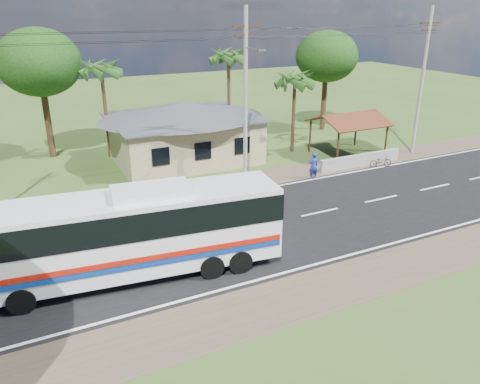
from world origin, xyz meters
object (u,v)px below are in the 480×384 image
object	(u,v)px
coach_bus	(128,229)
motorcycle	(381,161)
waiting_shed	(349,120)
person	(313,166)

from	to	relation	value
coach_bus	motorcycle	xyz separation A→B (m)	(19.90, 6.78, -1.85)
waiting_shed	motorcycle	xyz separation A→B (m)	(0.16, -3.74, -2.28)
waiting_shed	coach_bus	bearing A→B (deg)	-151.96
waiting_shed	coach_bus	xyz separation A→B (m)	(-19.74, -10.51, -0.43)
motorcycle	person	world-z (taller)	person
waiting_shed	coach_bus	world-z (taller)	coach_bus
motorcycle	person	size ratio (longest dim) A/B	0.91
waiting_shed	coach_bus	size ratio (longest dim) A/B	0.39
coach_bus	person	distance (m)	15.69
waiting_shed	coach_bus	distance (m)	22.37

